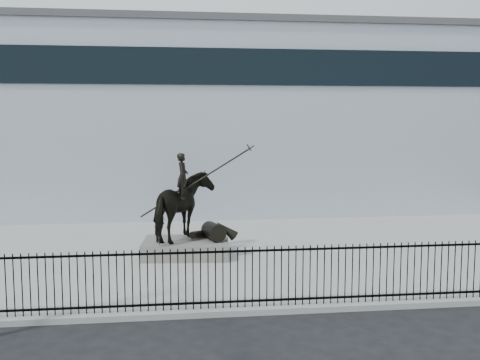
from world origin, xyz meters
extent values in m
plane|color=black|center=(0.00, 0.00, 0.00)|extent=(120.00, 120.00, 0.00)
cube|color=#999A97|center=(0.00, 7.00, 0.07)|extent=(30.00, 12.00, 0.15)
cube|color=silver|center=(0.00, 20.00, 4.50)|extent=(44.00, 14.00, 9.00)
cube|color=black|center=(0.00, 1.25, 0.30)|extent=(22.00, 0.05, 0.05)
cube|color=black|center=(0.00, 1.25, 1.55)|extent=(22.00, 0.05, 0.05)
cube|color=black|center=(0.00, 1.25, 0.90)|extent=(22.00, 0.03, 1.50)
cube|color=#5E5B56|center=(-2.19, 6.60, 0.42)|extent=(3.00, 2.20, 0.53)
imported|color=black|center=(-2.19, 6.60, 1.81)|extent=(2.12, 2.41, 2.26)
imported|color=black|center=(-2.28, 6.61, 2.84)|extent=(0.42, 0.59, 1.53)
cylinder|color=black|center=(-1.89, 6.58, 2.61)|extent=(3.62, 0.39, 2.30)
camera|label=1|loc=(-2.71, -11.93, 4.75)|focal=42.00mm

